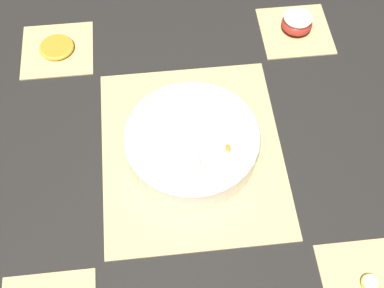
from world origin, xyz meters
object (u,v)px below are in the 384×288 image
object	(u,v)px
apple_half	(297,23)
banana_coin_single	(370,283)
fruit_salad_bowl	(192,141)
orange_slice_whole	(57,47)

from	to	relation	value
apple_half	banana_coin_single	bearing A→B (deg)	180.00
fruit_salad_bowl	apple_half	world-z (taller)	fruit_salad_bowl
apple_half	banana_coin_single	xyz separation A→B (m)	(-0.63, 0.00, -0.02)
banana_coin_single	apple_half	bearing A→B (deg)	0.00
orange_slice_whole	apple_half	bearing A→B (deg)	-90.00
apple_half	banana_coin_single	size ratio (longest dim) A/B	2.11
banana_coin_single	fruit_salad_bowl	bearing A→B (deg)	42.36
apple_half	banana_coin_single	distance (m)	0.63
apple_half	orange_slice_whole	bearing A→B (deg)	90.00
orange_slice_whole	fruit_salad_bowl	bearing A→B (deg)	-137.79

